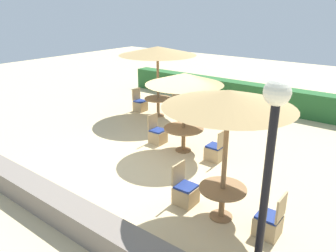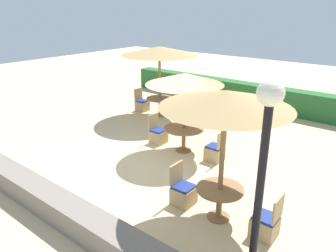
{
  "view_description": "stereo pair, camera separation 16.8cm",
  "coord_description": "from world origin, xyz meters",
  "px_view_note": "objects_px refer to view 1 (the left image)",
  "views": [
    {
      "loc": [
        5.43,
        -6.44,
        4.18
      ],
      "look_at": [
        0.0,
        0.6,
        0.9
      ],
      "focal_mm": 35.0,
      "sensor_mm": 36.0,
      "label": 1
    },
    {
      "loc": [
        5.56,
        -6.34,
        4.18
      ],
      "look_at": [
        0.0,
        0.6,
        0.9
      ],
      "focal_mm": 35.0,
      "sensor_mm": 36.0,
      "label": 2
    }
  ],
  "objects_px": {
    "patio_chair_back_left_west": "(140,105)",
    "parasol_center": "(184,79)",
    "round_table_back_left": "(158,102)",
    "lamp_post": "(270,149)",
    "patio_chair_center_west": "(157,135)",
    "parasol_front_right": "(229,99)",
    "round_table_center": "(184,132)",
    "patio_chair_front_right_east": "(269,223)",
    "patio_chair_front_right_west": "(185,193)",
    "round_table_front_right": "(222,195)",
    "patio_chair_center_east": "(215,151)",
    "patio_chair_back_left_north": "(174,103)",
    "parasol_back_left": "(158,51)"
  },
  "relations": [
    {
      "from": "parasol_back_left",
      "to": "patio_chair_back_left_west",
      "type": "relative_size",
      "value": 3.18
    },
    {
      "from": "round_table_front_right",
      "to": "patio_chair_back_left_west",
      "type": "bearing_deg",
      "value": 144.81
    },
    {
      "from": "round_table_front_right",
      "to": "parasol_center",
      "type": "height_order",
      "value": "parasol_center"
    },
    {
      "from": "patio_chair_front_right_east",
      "to": "patio_chair_back_left_north",
      "type": "bearing_deg",
      "value": 49.27
    },
    {
      "from": "patio_chair_back_left_west",
      "to": "round_table_front_right",
      "type": "relative_size",
      "value": 0.96
    },
    {
      "from": "parasol_front_right",
      "to": "patio_chair_center_east",
      "type": "height_order",
      "value": "parasol_front_right"
    },
    {
      "from": "patio_chair_front_right_west",
      "to": "patio_chair_center_east",
      "type": "relative_size",
      "value": 1.0
    },
    {
      "from": "patio_chair_back_left_west",
      "to": "round_table_center",
      "type": "height_order",
      "value": "patio_chair_back_left_west"
    },
    {
      "from": "lamp_post",
      "to": "parasol_front_right",
      "type": "relative_size",
      "value": 1.21
    },
    {
      "from": "round_table_back_left",
      "to": "patio_chair_front_right_west",
      "type": "xyz_separation_m",
      "value": [
        4.42,
        -4.47,
        -0.31
      ]
    },
    {
      "from": "patio_chair_back_left_north",
      "to": "round_table_center",
      "type": "xyz_separation_m",
      "value": [
        2.76,
        -3.22,
        0.34
      ]
    },
    {
      "from": "parasol_front_right",
      "to": "parasol_center",
      "type": "distance_m",
      "value": 3.45
    },
    {
      "from": "round_table_center",
      "to": "patio_chair_back_left_west",
      "type": "bearing_deg",
      "value": 149.77
    },
    {
      "from": "patio_chair_back_left_west",
      "to": "parasol_center",
      "type": "relative_size",
      "value": 0.39
    },
    {
      "from": "patio_chair_front_right_west",
      "to": "round_table_center",
      "type": "height_order",
      "value": "patio_chair_front_right_west"
    },
    {
      "from": "lamp_post",
      "to": "parasol_front_right",
      "type": "bearing_deg",
      "value": 136.46
    },
    {
      "from": "round_table_center",
      "to": "patio_chair_front_right_east",
      "type": "bearing_deg",
      "value": -32.01
    },
    {
      "from": "round_table_back_left",
      "to": "patio_chair_back_left_west",
      "type": "relative_size",
      "value": 1.16
    },
    {
      "from": "patio_chair_front_right_west",
      "to": "patio_chair_front_right_east",
      "type": "relative_size",
      "value": 1.0
    },
    {
      "from": "patio_chair_back_left_west",
      "to": "patio_chair_back_left_north",
      "type": "bearing_deg",
      "value": 134.77
    },
    {
      "from": "patio_chair_front_right_east",
      "to": "parasol_front_right",
      "type": "bearing_deg",
      "value": 92.69
    },
    {
      "from": "patio_chair_center_east",
      "to": "lamp_post",
      "type": "bearing_deg",
      "value": -141.93
    },
    {
      "from": "patio_chair_center_east",
      "to": "patio_chair_back_left_west",
      "type": "bearing_deg",
      "value": 65.95
    },
    {
      "from": "parasol_back_left",
      "to": "round_table_center",
      "type": "bearing_deg",
      "value": -38.14
    },
    {
      "from": "round_table_front_right",
      "to": "patio_chair_center_west",
      "type": "xyz_separation_m",
      "value": [
        -3.58,
        2.27,
        -0.27
      ]
    },
    {
      "from": "round_table_front_right",
      "to": "round_table_center",
      "type": "relative_size",
      "value": 0.82
    },
    {
      "from": "patio_chair_front_right_west",
      "to": "patio_chair_front_right_east",
      "type": "bearing_deg",
      "value": 92.32
    },
    {
      "from": "lamp_post",
      "to": "round_table_back_left",
      "type": "distance_m",
      "value": 8.88
    },
    {
      "from": "patio_chair_front_right_west",
      "to": "parasol_center",
      "type": "bearing_deg",
      "value": -144.12
    },
    {
      "from": "parasol_front_right",
      "to": "round_table_front_right",
      "type": "xyz_separation_m",
      "value": [
        0.0,
        0.0,
        -2.03
      ]
    },
    {
      "from": "patio_chair_back_left_west",
      "to": "patio_chair_front_right_east",
      "type": "bearing_deg",
      "value": 58.9
    },
    {
      "from": "lamp_post",
      "to": "round_table_center",
      "type": "relative_size",
      "value": 2.79
    },
    {
      "from": "lamp_post",
      "to": "patio_chair_center_west",
      "type": "xyz_separation_m",
      "value": [
        -4.87,
        3.49,
        -2.09
      ]
    },
    {
      "from": "patio_chair_center_east",
      "to": "round_table_center",
      "type": "bearing_deg",
      "value": 91.45
    },
    {
      "from": "parasol_front_right",
      "to": "patio_chair_center_west",
      "type": "distance_m",
      "value": 4.83
    },
    {
      "from": "patio_chair_back_left_west",
      "to": "patio_chair_center_east",
      "type": "distance_m",
      "value": 5.34
    },
    {
      "from": "lamp_post",
      "to": "patio_chair_back_left_north",
      "type": "height_order",
      "value": "lamp_post"
    },
    {
      "from": "round_table_center",
      "to": "patio_chair_center_east",
      "type": "height_order",
      "value": "patio_chair_center_east"
    },
    {
      "from": "lamp_post",
      "to": "round_table_back_left",
      "type": "relative_size",
      "value": 3.08
    },
    {
      "from": "patio_chair_center_west",
      "to": "round_table_front_right",
      "type": "bearing_deg",
      "value": 57.65
    },
    {
      "from": "parasol_front_right",
      "to": "lamp_post",
      "type": "bearing_deg",
      "value": -43.54
    },
    {
      "from": "round_table_front_right",
      "to": "patio_chair_front_right_west",
      "type": "xyz_separation_m",
      "value": [
        -0.9,
        -0.03,
        -0.27
      ]
    },
    {
      "from": "patio_chair_back_left_north",
      "to": "round_table_center",
      "type": "bearing_deg",
      "value": 130.63
    },
    {
      "from": "patio_chair_front_right_east",
      "to": "parasol_center",
      "type": "bearing_deg",
      "value": 57.99
    },
    {
      "from": "patio_chair_back_left_west",
      "to": "parasol_front_right",
      "type": "relative_size",
      "value": 0.34
    },
    {
      "from": "patio_chair_center_west",
      "to": "patio_chair_center_east",
      "type": "height_order",
      "value": "same"
    },
    {
      "from": "patio_chair_back_left_north",
      "to": "patio_chair_center_west",
      "type": "relative_size",
      "value": 1.0
    },
    {
      "from": "patio_chair_back_left_west",
      "to": "parasol_front_right",
      "type": "bearing_deg",
      "value": 54.81
    },
    {
      "from": "lamp_post",
      "to": "patio_chair_back_left_west",
      "type": "bearing_deg",
      "value": 143.26
    },
    {
      "from": "parasol_front_right",
      "to": "round_table_center",
      "type": "bearing_deg",
      "value": 138.48
    }
  ]
}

